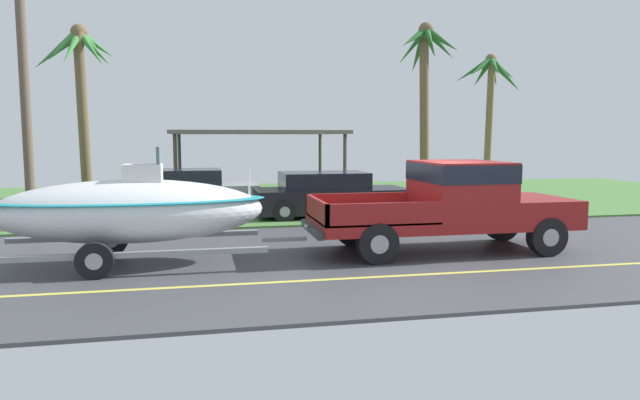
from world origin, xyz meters
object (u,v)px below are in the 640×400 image
Objects in this scene: boat_on_trailer at (129,210)px; carport_awning at (256,134)px; palm_tree_mid at (426,68)px; utility_pole at (24,73)px; parked_sedan_far at (187,191)px; palm_tree_near_right at (490,86)px; parked_sedan_near at (329,195)px; palm_tree_near_left at (79,68)px; pickup_truck_towing at (458,201)px.

carport_awning reaches higher than boat_on_trailer.
palm_tree_mid is 0.91× the size of utility_pole.
carport_awning is at bearing 48.88° from utility_pole.
carport_awning is 7.42m from palm_tree_mid.
parked_sedan_far is at bearing 83.34° from boat_on_trailer.
palm_tree_near_right is 0.90× the size of palm_tree_mid.
parked_sedan_near is at bearing 7.12° from utility_pole.
palm_tree_mid reaches higher than palm_tree_near_left.
palm_tree_near_left is at bearing 139.04° from parked_sedan_near.
pickup_truck_towing is 12.52m from carport_awning.
palm_tree_near_left is at bearing 173.80° from carport_awning.
carport_awning is at bearing -170.40° from palm_tree_near_right.
boat_on_trailer is 7.58m from parked_sedan_near.
boat_on_trailer is 0.80× the size of utility_pole.
parked_sedan_near is at bearing -29.43° from parked_sedan_far.
carport_awning reaches higher than parked_sedan_near.
parked_sedan_near is 0.67× the size of palm_tree_near_left.
palm_tree_near_right reaches higher than parked_sedan_near.
parked_sedan_near is 6.93m from carport_awning.
palm_tree_near_right reaches higher than pickup_truck_towing.
palm_tree_near_right is at bearing 27.85° from utility_pole.
palm_tree_mid is (13.65, -1.62, 0.15)m from palm_tree_near_left.
palm_tree_mid is at bearing 46.77° from boat_on_trailer.
palm_tree_mid reaches higher than carport_awning.
utility_pole is at bearing -152.15° from palm_tree_near_right.
palm_tree_mid is (9.56, 3.22, 4.56)m from parked_sedan_far.
carport_awning is 0.95× the size of palm_tree_mid.
utility_pole is (-6.55, -7.50, 1.47)m from carport_awning.
palm_tree_near_right is at bearing 43.15° from boat_on_trailer.
palm_tree_near_left is 13.75m from palm_tree_mid.
boat_on_trailer is at bearing -180.00° from pickup_truck_towing.
carport_awning is (-3.12, 12.03, 1.50)m from pickup_truck_towing.
carport_awning is 7.27m from palm_tree_near_left.
pickup_truck_towing is at bearing 0.00° from boat_on_trailer.
boat_on_trailer is 20.72m from palm_tree_near_right.
parked_sedan_far is 0.58× the size of utility_pole.
palm_tree_near_left reaches higher than parked_sedan_far.
palm_tree_near_right is (9.70, 8.39, 4.16)m from parked_sedan_near.
carport_awning is at bearing 172.71° from palm_tree_mid.
boat_on_trailer reaches higher than pickup_truck_towing.
parked_sedan_near is (-1.57, 5.54, -0.39)m from pickup_truck_towing.
boat_on_trailer is at bearing -136.85° from palm_tree_near_right.
palm_tree_near_right is at bearing 40.85° from parked_sedan_near.
palm_tree_near_left is 18.07m from palm_tree_near_right.
palm_tree_near_right reaches higher than boat_on_trailer.
palm_tree_near_left is (-6.78, 0.74, 2.52)m from carport_awning.
boat_on_trailer is 6.17m from utility_pole.
pickup_truck_towing is at bearing -120.27° from palm_tree_near_right.
palm_tree_near_left is (-9.89, 12.77, 4.02)m from pickup_truck_towing.
boat_on_trailer is at bearing -106.72° from carport_awning.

